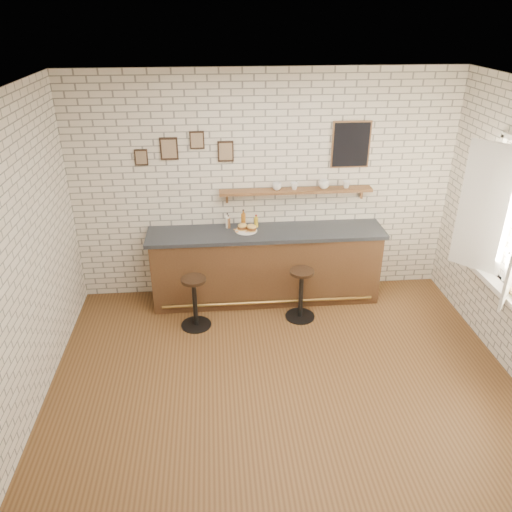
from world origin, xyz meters
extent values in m
plane|color=brown|center=(0.00, 0.00, 0.00)|extent=(5.00, 5.00, 0.00)
cube|color=#51351D|center=(-0.01, 1.70, 0.48)|extent=(3.00, 0.58, 0.96)
cube|color=#2D333A|center=(-0.01, 1.70, 0.98)|extent=(3.10, 0.62, 0.05)
cylinder|color=olive|center=(-0.01, 1.38, 0.12)|extent=(2.79, 0.04, 0.04)
cylinder|color=white|center=(-0.27, 1.72, 1.02)|extent=(0.28, 0.28, 0.01)
cylinder|color=#EDAC53|center=(-0.21, 1.74, 1.02)|extent=(0.05, 0.05, 0.00)
cylinder|color=#EDAC53|center=(-0.24, 1.72, 1.02)|extent=(0.05, 0.05, 0.00)
cylinder|color=#EDAC53|center=(-0.38, 1.79, 1.02)|extent=(0.06, 0.06, 0.00)
cylinder|color=#EDAC53|center=(-0.23, 1.77, 1.02)|extent=(0.06, 0.06, 0.00)
cylinder|color=#EDAC53|center=(-0.39, 1.68, 1.02)|extent=(0.06, 0.06, 0.00)
cylinder|color=#EDAC53|center=(-0.21, 1.73, 1.02)|extent=(0.04, 0.04, 0.00)
cylinder|color=#EDAC53|center=(-0.27, 1.67, 1.02)|extent=(0.05, 0.05, 0.00)
cylinder|color=#EDAC53|center=(-0.39, 1.67, 1.02)|extent=(0.04, 0.04, 0.00)
cylinder|color=#EDAC53|center=(-0.41, 1.75, 1.02)|extent=(0.05, 0.05, 0.00)
cylinder|color=#EDAC53|center=(-0.23, 1.67, 1.02)|extent=(0.06, 0.06, 0.00)
cylinder|color=#EDAC53|center=(-0.37, 1.75, 1.02)|extent=(0.04, 0.04, 0.00)
cylinder|color=#EDAC53|center=(-0.25, 1.71, 1.02)|extent=(0.05, 0.05, 0.00)
cylinder|color=#EDAC53|center=(-0.21, 1.75, 1.02)|extent=(0.05, 0.05, 0.00)
cylinder|color=#EDAC53|center=(-0.24, 1.72, 1.02)|extent=(0.05, 0.05, 0.00)
cylinder|color=brown|center=(-0.49, 1.85, 1.08)|extent=(0.06, 0.06, 0.14)
cylinder|color=brown|center=(-0.49, 1.85, 1.16)|extent=(0.02, 0.02, 0.03)
cylinder|color=black|center=(-0.49, 1.85, 1.19)|extent=(0.02, 0.02, 0.01)
cylinder|color=white|center=(-0.50, 1.85, 1.09)|extent=(0.05, 0.05, 0.16)
cylinder|color=white|center=(-0.50, 1.85, 1.18)|extent=(0.02, 0.02, 0.03)
cylinder|color=black|center=(-0.50, 1.85, 1.21)|extent=(0.02, 0.02, 0.01)
cylinder|color=#A35F1A|center=(-0.30, 1.85, 1.11)|extent=(0.06, 0.06, 0.19)
cylinder|color=#A35F1A|center=(-0.30, 1.85, 1.22)|extent=(0.02, 0.02, 0.04)
cylinder|color=black|center=(-0.30, 1.85, 1.25)|extent=(0.02, 0.02, 0.01)
cylinder|color=gold|center=(-0.13, 1.85, 1.08)|extent=(0.05, 0.05, 0.13)
cylinder|color=gold|center=(-0.13, 1.85, 1.15)|extent=(0.02, 0.02, 0.03)
cylinder|color=maroon|center=(-0.13, 1.85, 1.17)|extent=(0.03, 0.03, 0.01)
cylinder|color=black|center=(-0.96, 1.10, 0.01)|extent=(0.38, 0.38, 0.02)
cylinder|color=black|center=(-0.96, 1.10, 0.33)|extent=(0.06, 0.06, 0.63)
cylinder|color=black|center=(-0.96, 1.10, 0.67)|extent=(0.39, 0.39, 0.04)
cylinder|color=black|center=(0.39, 1.18, 0.01)|extent=(0.38, 0.38, 0.02)
cylinder|color=black|center=(0.39, 1.18, 0.33)|extent=(0.06, 0.06, 0.63)
cylinder|color=black|center=(0.39, 1.18, 0.67)|extent=(0.36, 0.36, 0.04)
cube|color=brown|center=(0.40, 1.90, 1.48)|extent=(2.00, 0.18, 0.04)
cube|color=brown|center=(-0.50, 1.97, 1.40)|extent=(0.03, 0.04, 0.16)
cube|color=brown|center=(1.30, 1.97, 1.40)|extent=(0.03, 0.04, 0.16)
imported|color=white|center=(0.15, 1.90, 1.55)|extent=(0.15, 0.15, 0.10)
imported|color=white|center=(0.37, 1.90, 1.55)|extent=(0.14, 0.14, 0.09)
imported|color=white|center=(0.76, 1.90, 1.55)|extent=(0.15, 0.15, 0.11)
imported|color=white|center=(1.06, 1.90, 1.55)|extent=(0.10, 0.10, 0.09)
cube|color=black|center=(-1.20, 1.98, 2.05)|extent=(0.22, 0.02, 0.28)
cube|color=black|center=(-0.85, 1.98, 2.15)|extent=(0.18, 0.02, 0.22)
cube|color=black|center=(-0.50, 1.98, 2.00)|extent=(0.20, 0.02, 0.26)
cube|color=black|center=(-1.55, 1.98, 1.95)|extent=(0.16, 0.02, 0.20)
cube|color=black|center=(1.10, 1.98, 2.05)|extent=(0.46, 0.02, 0.56)
cube|color=white|center=(2.40, 0.30, 0.90)|extent=(0.20, 1.35, 0.06)
cube|color=white|center=(2.47, 0.30, 0.90)|extent=(0.05, 1.30, 0.06)
cube|color=white|center=(2.47, 0.90, 1.65)|extent=(0.05, 0.06, 1.50)
cube|color=white|center=(2.32, 0.60, 1.65)|extent=(0.40, 0.46, 1.46)
imported|color=tan|center=(2.38, 0.03, 0.94)|extent=(0.19, 0.25, 0.02)
imported|color=tan|center=(2.38, 0.00, 0.96)|extent=(0.25, 0.28, 0.02)
camera|label=1|loc=(-0.67, -4.20, 3.65)|focal=35.00mm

